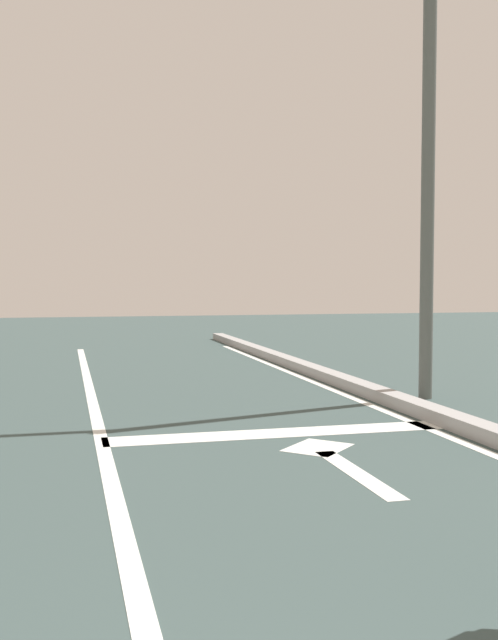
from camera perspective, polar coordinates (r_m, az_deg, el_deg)
The scene contains 6 objects.
lane_line_center at distance 5.56m, azimuth -10.87°, elevation -11.62°, with size 0.12×20.00×0.01m, color silver.
lane_line_curbside at distance 6.49m, azimuth 17.57°, elevation -9.59°, with size 0.12×20.00×0.01m, color silver.
stop_bar at distance 6.84m, azimuth 2.28°, elevation -8.80°, with size 3.20×0.40×0.01m, color silver.
lane_arrow_stem at distance 5.52m, azimuth 8.40°, elevation -11.72°, with size 0.16×1.40×0.01m, color silver.
lane_arrow_head at distance 6.29m, azimuth 5.38°, elevation -9.86°, with size 0.56×0.44×0.01m, color silver.
traffic_signal_mast at distance 8.80m, azimuth 5.41°, elevation 20.32°, with size 5.29×0.34×5.62m.
Camera 1 is at (-0.25, 0.63, 1.41)m, focal length 41.02 mm.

